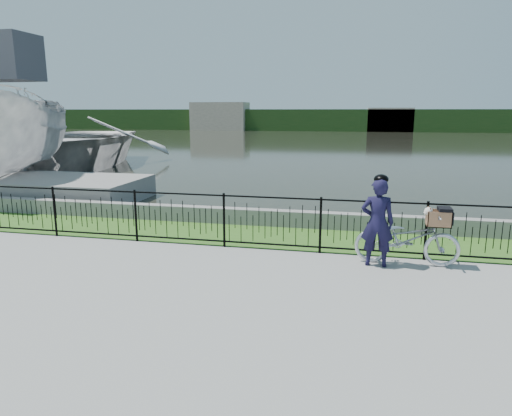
% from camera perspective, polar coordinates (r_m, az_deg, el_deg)
% --- Properties ---
extents(ground, '(120.00, 120.00, 0.00)m').
position_cam_1_polar(ground, '(7.98, -0.23, -8.58)').
color(ground, gray).
rests_on(ground, ground).
extents(grass_strip, '(60.00, 2.00, 0.01)m').
position_cam_1_polar(grass_strip, '(10.41, 2.88, -3.61)').
color(grass_strip, '#36611E').
rests_on(grass_strip, ground).
extents(water, '(120.00, 120.00, 0.00)m').
position_cam_1_polar(water, '(40.42, 10.07, 7.90)').
color(water, black).
rests_on(water, ground).
extents(quay_wall, '(60.00, 0.30, 0.40)m').
position_cam_1_polar(quay_wall, '(11.32, 3.73, -1.31)').
color(quay_wall, gray).
rests_on(quay_wall, ground).
extents(fence, '(14.00, 0.06, 1.15)m').
position_cam_1_polar(fence, '(9.31, 1.91, -1.85)').
color(fence, black).
rests_on(fence, ground).
extents(far_treeline, '(120.00, 6.00, 3.00)m').
position_cam_1_polar(far_treeline, '(67.32, 11.12, 10.74)').
color(far_treeline, '#223F18').
rests_on(far_treeline, ground).
extents(far_building_left, '(8.00, 4.00, 4.00)m').
position_cam_1_polar(far_building_left, '(68.18, -4.51, 11.35)').
color(far_building_left, '#A59785').
rests_on(far_building_left, ground).
extents(far_building_right, '(6.00, 3.00, 3.20)m').
position_cam_1_polar(far_building_right, '(65.95, 16.39, 10.54)').
color(far_building_right, '#A59785').
rests_on(far_building_right, ground).
extents(bicycle_rig, '(1.88, 0.66, 1.13)m').
position_cam_1_polar(bicycle_rig, '(8.91, 18.42, -3.59)').
color(bicycle_rig, silver).
rests_on(bicycle_rig, ground).
extents(cyclist, '(0.60, 0.40, 1.70)m').
position_cam_1_polar(cyclist, '(8.59, 14.94, -1.61)').
color(cyclist, black).
rests_on(cyclist, ground).
extents(boat_near, '(7.31, 10.09, 5.46)m').
position_cam_1_polar(boat_near, '(19.19, -28.17, 8.10)').
color(boat_near, '#B3B3B2').
rests_on(boat_near, water).
extents(boat_far, '(10.85, 13.67, 2.54)m').
position_cam_1_polar(boat_far, '(24.66, -22.99, 7.54)').
color(boat_far, '#B3B3B2').
rests_on(boat_far, water).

